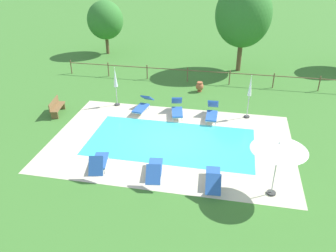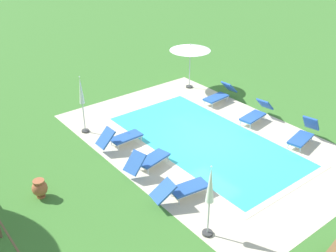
{
  "view_description": "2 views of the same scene",
  "coord_description": "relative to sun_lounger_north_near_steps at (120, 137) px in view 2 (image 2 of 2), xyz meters",
  "views": [
    {
      "loc": [
        2.77,
        -14.65,
        8.87
      ],
      "look_at": [
        -0.25,
        0.5,
        0.6
      ],
      "focal_mm": 37.02,
      "sensor_mm": 36.0,
      "label": 1
    },
    {
      "loc": [
        -10.31,
        10.08,
        8.39
      ],
      "look_at": [
        0.52,
        1.53,
        0.97
      ],
      "focal_mm": 43.02,
      "sensor_mm": 36.0,
      "label": 2
    }
  ],
  "objects": [
    {
      "name": "ground_plane",
      "position": [
        -1.79,
        -2.96,
        -0.39
      ],
      "size": [
        160.0,
        160.0,
        0.0
      ],
      "primitive_type": "plane",
      "color": "#3D752D"
    },
    {
      "name": "pool_deck_paving",
      "position": [
        -1.79,
        -2.96,
        -0.38
      ],
      "size": [
        11.93,
        7.89,
        0.01
      ],
      "primitive_type": "cube",
      "color": "beige",
      "rests_on": "ground"
    },
    {
      "name": "swimming_pool_water",
      "position": [
        -1.79,
        -2.96,
        -0.38
      ],
      "size": [
        8.2,
        4.17,
        0.01
      ],
      "primitive_type": "cube",
      "color": "#38C6D1",
      "rests_on": "ground"
    },
    {
      "name": "pool_coping_rim",
      "position": [
        -1.79,
        -2.96,
        -0.38
      ],
      "size": [
        8.68,
        4.65,
        0.01
      ],
      "color": "beige",
      "rests_on": "ground"
    },
    {
      "name": "sun_lounger_north_near_steps",
      "position": [
        0.0,
        0.0,
        0.0
      ],
      "size": [
        0.63,
        1.92,
        0.94
      ],
      "color": "#2856A8",
      "rests_on": "ground"
    },
    {
      "name": "sun_lounger_north_mid",
      "position": [
        -4.39,
        -5.95,
        0.01
      ],
      "size": [
        0.96,
        1.92,
        1.01
      ],
      "color": "#2856A8",
      "rests_on": "ground"
    },
    {
      "name": "sun_lounger_north_far",
      "position": [
        -4.08,
        0.21,
        -0.02
      ],
      "size": [
        0.88,
        2.08,
        0.82
      ],
      "color": "#2856A8",
      "rests_on": "ground"
    },
    {
      "name": "sun_lounger_north_end",
      "position": [
        0.56,
        -6.13,
        -0.0
      ],
      "size": [
        0.74,
        1.98,
        0.91
      ],
      "color": "#2856A8",
      "rests_on": "ground"
    },
    {
      "name": "sun_lounger_south_near_corner",
      "position": [
        -2.01,
        0.09,
        -0.0
      ],
      "size": [
        0.97,
        2.01,
        0.92
      ],
      "color": "#2856A8",
      "rests_on": "ground"
    },
    {
      "name": "sun_lounger_south_mid",
      "position": [
        -1.91,
        -5.95,
        -0.0
      ],
      "size": [
        0.89,
        2.01,
        0.91
      ],
      "color": "#2856A8",
      "rests_on": "ground"
    },
    {
      "name": "patio_umbrella_open_foreground",
      "position": [
        2.89,
        -6.15,
        1.8
      ],
      "size": [
        2.12,
        2.12,
        2.4
      ],
      "color": "#383838",
      "rests_on": "ground"
    },
    {
      "name": "patio_umbrella_closed_row_west",
      "position": [
        -5.84,
        0.71,
        1.18
      ],
      "size": [
        0.32,
        0.32,
        2.41
      ],
      "color": "#383838",
      "rests_on": "ground"
    },
    {
      "name": "patio_umbrella_closed_row_mid_west",
      "position": [
        1.94,
        0.56,
        1.24
      ],
      "size": [
        0.32,
        0.32,
        2.54
      ],
      "color": "#383838",
      "rests_on": "ground"
    },
    {
      "name": "terracotta_urn_near_fence",
      "position": [
        -1.15,
        3.84,
        -0.03
      ],
      "size": [
        0.51,
        0.51,
        0.66
      ],
      "color": "#A85B38",
      "rests_on": "ground"
    }
  ]
}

